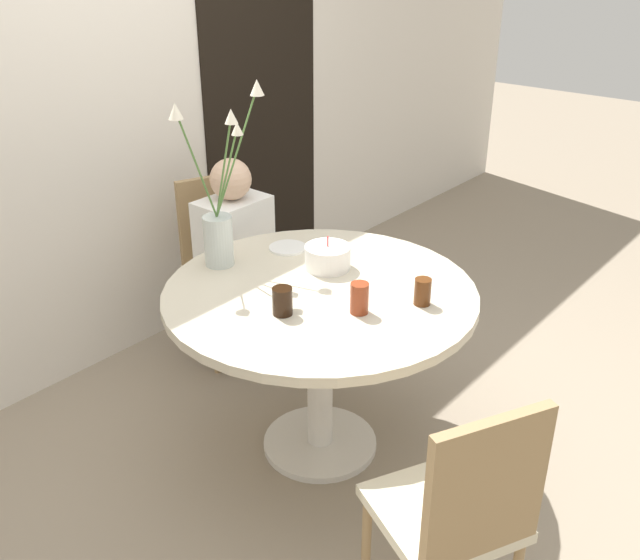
{
  "coord_description": "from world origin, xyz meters",
  "views": [
    {
      "loc": [
        -1.92,
        -1.6,
        2.06
      ],
      "look_at": [
        0.0,
        0.0,
        0.82
      ],
      "focal_mm": 40.0,
      "sensor_mm": 36.0,
      "label": 1
    }
  ],
  "objects_px": {
    "drink_glass_2": "(282,301)",
    "drink_glass_1": "(423,292)",
    "chair_far_back": "(223,255)",
    "birthday_cake": "(328,257)",
    "flower_vase": "(220,219)",
    "drink_glass_0": "(359,298)",
    "side_plate": "(288,248)",
    "person_guest": "(236,269)",
    "chair_right_flank": "(460,510)"
  },
  "relations": [
    {
      "from": "side_plate",
      "to": "drink_glass_0",
      "type": "bearing_deg",
      "value": -113.81
    },
    {
      "from": "birthday_cake",
      "to": "drink_glass_0",
      "type": "relative_size",
      "value": 1.6
    },
    {
      "from": "flower_vase",
      "to": "drink_glass_2",
      "type": "height_order",
      "value": "flower_vase"
    },
    {
      "from": "chair_far_back",
      "to": "side_plate",
      "type": "bearing_deg",
      "value": -83.28
    },
    {
      "from": "drink_glass_1",
      "to": "chair_right_flank",
      "type": "bearing_deg",
      "value": -138.35
    },
    {
      "from": "chair_far_back",
      "to": "flower_vase",
      "type": "xyz_separation_m",
      "value": [
        -0.44,
        -0.49,
        0.46
      ]
    },
    {
      "from": "chair_far_back",
      "to": "drink_glass_0",
      "type": "relative_size",
      "value": 7.75
    },
    {
      "from": "chair_far_back",
      "to": "drink_glass_1",
      "type": "relative_size",
      "value": 8.85
    },
    {
      "from": "chair_right_flank",
      "to": "drink_glass_0",
      "type": "distance_m",
      "value": 0.85
    },
    {
      "from": "drink_glass_1",
      "to": "flower_vase",
      "type": "bearing_deg",
      "value": 106.12
    },
    {
      "from": "birthday_cake",
      "to": "flower_vase",
      "type": "xyz_separation_m",
      "value": [
        -0.26,
        0.36,
        0.16
      ]
    },
    {
      "from": "chair_right_flank",
      "to": "drink_glass_1",
      "type": "relative_size",
      "value": 8.85
    },
    {
      "from": "drink_glass_2",
      "to": "person_guest",
      "type": "xyz_separation_m",
      "value": [
        0.54,
        0.82,
        -0.32
      ]
    },
    {
      "from": "flower_vase",
      "to": "side_plate",
      "type": "relative_size",
      "value": 4.48
    },
    {
      "from": "drink_glass_0",
      "to": "person_guest",
      "type": "bearing_deg",
      "value": 71.32
    },
    {
      "from": "chair_right_flank",
      "to": "flower_vase",
      "type": "height_order",
      "value": "flower_vase"
    },
    {
      "from": "drink_glass_0",
      "to": "person_guest",
      "type": "height_order",
      "value": "person_guest"
    },
    {
      "from": "chair_right_flank",
      "to": "drink_glass_2",
      "type": "height_order",
      "value": "chair_right_flank"
    },
    {
      "from": "chair_far_back",
      "to": "chair_right_flank",
      "type": "distance_m",
      "value": 2.03
    },
    {
      "from": "side_plate",
      "to": "birthday_cake",
      "type": "bearing_deg",
      "value": -98.8
    },
    {
      "from": "side_plate",
      "to": "drink_glass_0",
      "type": "relative_size",
      "value": 1.4
    },
    {
      "from": "drink_glass_2",
      "to": "drink_glass_1",
      "type": "bearing_deg",
      "value": -41.78
    },
    {
      "from": "chair_right_flank",
      "to": "drink_glass_1",
      "type": "distance_m",
      "value": 0.86
    },
    {
      "from": "chair_far_back",
      "to": "chair_right_flank",
      "type": "relative_size",
      "value": 1.0
    },
    {
      "from": "chair_far_back",
      "to": "side_plate",
      "type": "xyz_separation_m",
      "value": [
        -0.14,
        -0.59,
        0.26
      ]
    },
    {
      "from": "chair_right_flank",
      "to": "chair_far_back",
      "type": "bearing_deg",
      "value": -87.04
    },
    {
      "from": "drink_glass_0",
      "to": "drink_glass_1",
      "type": "distance_m",
      "value": 0.25
    },
    {
      "from": "drink_glass_2",
      "to": "side_plate",
      "type": "bearing_deg",
      "value": 40.41
    },
    {
      "from": "birthday_cake",
      "to": "chair_right_flank",
      "type": "bearing_deg",
      "value": -121.48
    },
    {
      "from": "flower_vase",
      "to": "drink_glass_0",
      "type": "height_order",
      "value": "flower_vase"
    },
    {
      "from": "chair_far_back",
      "to": "drink_glass_2",
      "type": "bearing_deg",
      "value": -101.05
    },
    {
      "from": "drink_glass_1",
      "to": "person_guest",
      "type": "height_order",
      "value": "person_guest"
    },
    {
      "from": "drink_glass_0",
      "to": "drink_glass_1",
      "type": "height_order",
      "value": "drink_glass_0"
    },
    {
      "from": "chair_far_back",
      "to": "birthday_cake",
      "type": "distance_m",
      "value": 0.92
    },
    {
      "from": "flower_vase",
      "to": "drink_glass_0",
      "type": "distance_m",
      "value": 0.71
    },
    {
      "from": "chair_right_flank",
      "to": "flower_vase",
      "type": "distance_m",
      "value": 1.49
    },
    {
      "from": "chair_far_back",
      "to": "drink_glass_2",
      "type": "relative_size",
      "value": 8.75
    },
    {
      "from": "drink_glass_0",
      "to": "person_guest",
      "type": "distance_m",
      "value": 1.14
    },
    {
      "from": "drink_glass_1",
      "to": "drink_glass_0",
      "type": "bearing_deg",
      "value": 145.26
    },
    {
      "from": "person_guest",
      "to": "side_plate",
      "type": "bearing_deg",
      "value": -101.24
    },
    {
      "from": "flower_vase",
      "to": "side_plate",
      "type": "xyz_separation_m",
      "value": [
        0.3,
        -0.1,
        -0.2
      ]
    },
    {
      "from": "chair_far_back",
      "to": "flower_vase",
      "type": "bearing_deg",
      "value": -111.8
    },
    {
      "from": "side_plate",
      "to": "person_guest",
      "type": "bearing_deg",
      "value": 78.76
    },
    {
      "from": "chair_far_back",
      "to": "side_plate",
      "type": "relative_size",
      "value": 5.51
    },
    {
      "from": "chair_right_flank",
      "to": "flower_vase",
      "type": "bearing_deg",
      "value": -78.42
    },
    {
      "from": "flower_vase",
      "to": "drink_glass_1",
      "type": "bearing_deg",
      "value": -73.88
    },
    {
      "from": "chair_right_flank",
      "to": "drink_glass_2",
      "type": "xyz_separation_m",
      "value": [
        0.21,
        0.89,
        0.31
      ]
    },
    {
      "from": "flower_vase",
      "to": "drink_glass_0",
      "type": "bearing_deg",
      "value": -86.97
    },
    {
      "from": "flower_vase",
      "to": "person_guest",
      "type": "relative_size",
      "value": 0.69
    },
    {
      "from": "chair_right_flank",
      "to": "drink_glass_2",
      "type": "bearing_deg",
      "value": -76.9
    }
  ]
}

